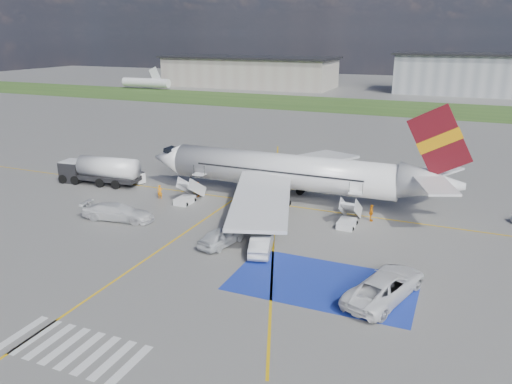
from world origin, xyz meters
TOP-DOWN VIEW (x-y plane):
  - ground at (0.00, 0.00)m, footprint 400.00×400.00m
  - grass_strip at (0.00, 95.00)m, footprint 400.00×30.00m
  - taxiway_line_main at (0.00, 12.00)m, footprint 120.00×0.20m
  - taxiway_line_cross at (-5.00, -10.00)m, footprint 0.20×60.00m
  - taxiway_line_diag at (0.00, 12.00)m, footprint 20.71×56.45m
  - staging_box at (10.00, -4.00)m, footprint 14.00×8.00m
  - crosswalk at (-1.80, -18.00)m, footprint 9.00×4.00m
  - terminal_west at (-55.00, 130.00)m, footprint 60.00×22.00m
  - terminal_centre at (20.00, 135.00)m, footprint 48.00×18.00m
  - airliner at (1.51, 14.00)m, footprint 36.81×32.95m
  - airstairs_fwd at (-9.50, 8.70)m, footprint 1.90×5.20m
  - airstairs_aft at (9.00, 8.70)m, footprint 1.90×5.20m
  - fuel_tanker at (-23.25, 10.68)m, footprint 10.75×3.79m
  - gpu_cart at (-19.09, 12.77)m, footprint 2.15×1.74m
  - car_silver_a at (-0.42, -0.62)m, footprint 3.05×5.28m
  - car_silver_b at (3.51, -0.64)m, footprint 2.98×5.26m
  - van_white_a at (14.73, -4.27)m, footprint 4.85×7.17m
  - van_white_b at (-13.11, 1.08)m, footprint 6.04×3.08m
  - crew_fwd at (-13.00, 8.60)m, footprint 0.69×0.57m
  - crew_nose at (-9.41, 11.03)m, footprint 0.88×1.01m
  - crew_aft at (10.89, 10.87)m, footprint 0.50×1.06m

SIDE VIEW (x-z plane):
  - ground at x=0.00m, z-range 0.00..0.00m
  - grass_strip at x=0.00m, z-range 0.00..0.01m
  - taxiway_line_main at x=0.00m, z-range 0.00..0.01m
  - taxiway_line_cross at x=-5.00m, z-range 0.00..0.01m
  - taxiway_line_diag at x=0.00m, z-range 0.00..0.01m
  - staging_box at x=10.00m, z-range 0.00..0.01m
  - crosswalk at x=-1.80m, z-range 0.00..0.01m
  - airstairs_fwd at x=-9.50m, z-range -1.18..2.42m
  - airstairs_aft at x=9.00m, z-range -1.18..2.42m
  - gpu_cart at x=-19.09m, z-range -0.08..1.48m
  - crew_fwd at x=-13.00m, z-range 0.00..1.63m
  - car_silver_b at x=3.51m, z-range 0.00..1.64m
  - car_silver_a at x=-0.42m, z-range 0.00..1.69m
  - crew_nose at x=-9.41m, z-range 0.00..1.76m
  - crew_aft at x=10.89m, z-range 0.00..1.77m
  - van_white_b at x=-13.11m, z-range 0.00..2.27m
  - van_white_a at x=14.73m, z-range 0.00..2.46m
  - fuel_tanker at x=-23.25m, z-range -0.29..3.31m
  - airliner at x=1.51m, z-range -2.57..9.35m
  - terminal_west at x=-55.00m, z-range 0.00..10.00m
  - terminal_centre at x=20.00m, z-range 0.00..12.00m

